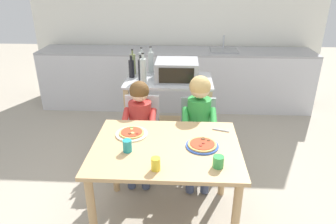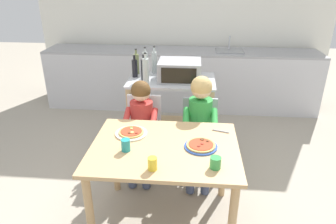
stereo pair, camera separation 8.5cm
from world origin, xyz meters
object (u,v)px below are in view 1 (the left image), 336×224
(drinking_cup_green, at_px, (218,162))
(child_in_red_shirt, at_px, (139,120))
(bottle_slim_sauce, at_px, (143,72))
(bottle_clear_vinegar, at_px, (151,62))
(kitchen_island_cart, at_px, (169,104))
(bottle_squat_spirits, at_px, (133,64))
(toaster_oven, at_px, (177,70))
(bottle_brown_beer, at_px, (142,63))
(drinking_cup_teal, at_px, (127,146))
(drinking_cup_yellow, at_px, (156,164))
(serving_spoon, at_px, (221,130))
(bottle_dark_olive_oil, at_px, (141,70))
(dining_chair_left, at_px, (142,130))
(bottle_tall_green_wine, at_px, (131,68))
(child_in_green_shirt, at_px, (199,118))
(pizza_plate_cream, at_px, (132,133))
(dining_chair_right, at_px, (198,133))
(pizza_plate_blue_rimmed, at_px, (202,145))
(dining_table, at_px, (166,158))

(drinking_cup_green, bearing_deg, child_in_red_shirt, 127.35)
(bottle_slim_sauce, relative_size, bottle_clear_vinegar, 1.13)
(kitchen_island_cart, relative_size, bottle_slim_sauce, 2.74)
(child_in_red_shirt, bearing_deg, bottle_squat_spirits, 102.49)
(toaster_oven, relative_size, bottle_brown_beer, 1.47)
(bottle_slim_sauce, relative_size, drinking_cup_teal, 3.67)
(toaster_oven, relative_size, drinking_cup_teal, 4.78)
(bottle_slim_sauce, xyz_separation_m, drinking_cup_yellow, (0.23, -1.26, -0.25))
(kitchen_island_cart, xyz_separation_m, bottle_clear_vinegar, (-0.22, 0.24, 0.42))
(bottle_slim_sauce, xyz_separation_m, serving_spoon, (0.73, -0.67, -0.29))
(bottle_dark_olive_oil, height_order, dining_chair_left, bottle_dark_olive_oil)
(bottle_tall_green_wine, distance_m, bottle_brown_beer, 0.16)
(toaster_oven, relative_size, dining_chair_left, 0.55)
(bottle_brown_beer, relative_size, serving_spoon, 2.18)
(child_in_green_shirt, xyz_separation_m, pizza_plate_cream, (-0.57, -0.41, 0.05))
(dining_chair_right, height_order, drinking_cup_yellow, drinking_cup_yellow)
(bottle_brown_beer, distance_m, bottle_squat_spirits, 0.10)
(bottle_squat_spirits, bearing_deg, child_in_red_shirt, -77.51)
(bottle_clear_vinegar, bearing_deg, drinking_cup_green, -69.36)
(bottle_squat_spirits, height_order, child_in_green_shirt, bottle_squat_spirits)
(dining_chair_right, height_order, child_in_red_shirt, child_in_red_shirt)
(bottle_tall_green_wine, bearing_deg, pizza_plate_blue_rimmed, -59.05)
(bottle_tall_green_wine, relative_size, pizza_plate_cream, 0.93)
(drinking_cup_green, bearing_deg, bottle_dark_olive_oil, 117.08)
(bottle_squat_spirits, bearing_deg, bottle_brown_beer, 4.28)
(child_in_green_shirt, distance_m, pizza_plate_cream, 0.70)
(bottle_dark_olive_oil, xyz_separation_m, dining_table, (0.33, -1.11, -0.37))
(toaster_oven, relative_size, child_in_green_shirt, 0.42)
(toaster_oven, distance_m, drinking_cup_green, 1.46)
(kitchen_island_cart, bearing_deg, bottle_squat_spirits, 157.48)
(pizza_plate_cream, distance_m, drinking_cup_teal, 0.26)
(bottle_clear_vinegar, bearing_deg, bottle_slim_sauce, -93.74)
(bottle_brown_beer, relative_size, dining_chair_left, 0.38)
(kitchen_island_cart, xyz_separation_m, bottle_slim_sauce, (-0.25, -0.22, 0.44))
(dining_table, relative_size, drinking_cup_yellow, 12.28)
(child_in_red_shirt, height_order, pizza_plate_blue_rimmed, child_in_red_shirt)
(child_in_green_shirt, bearing_deg, drinking_cup_yellow, -110.11)
(bottle_squat_spirits, relative_size, serving_spoon, 2.04)
(toaster_oven, height_order, dining_table, toaster_oven)
(kitchen_island_cart, bearing_deg, child_in_green_shirt, -61.80)
(bottle_dark_olive_oil, bearing_deg, bottle_clear_vinegar, 75.09)
(child_in_green_shirt, distance_m, pizza_plate_blue_rimmed, 0.58)
(bottle_clear_vinegar, xyz_separation_m, drinking_cup_teal, (-0.03, -1.49, -0.23))
(bottle_tall_green_wine, bearing_deg, bottle_clear_vinegar, 43.29)
(bottle_dark_olive_oil, distance_m, pizza_plate_cream, 0.98)
(bottle_slim_sauce, bearing_deg, bottle_squat_spirits, 113.20)
(serving_spoon, bearing_deg, drinking_cup_teal, -153.39)
(bottle_clear_vinegar, bearing_deg, pizza_plate_cream, -91.73)
(kitchen_island_cart, bearing_deg, serving_spoon, -61.70)
(drinking_cup_yellow, distance_m, serving_spoon, 0.77)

